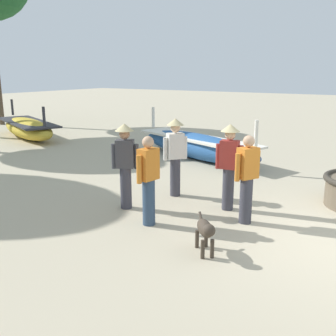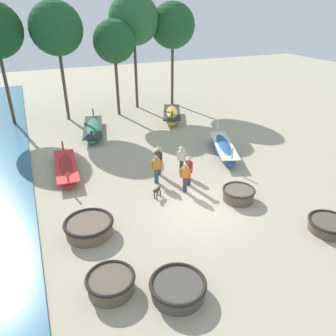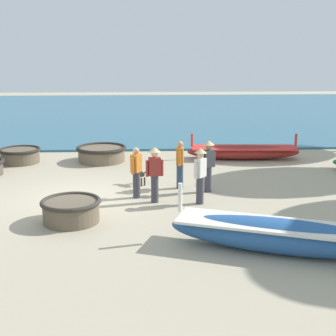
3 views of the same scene
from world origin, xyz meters
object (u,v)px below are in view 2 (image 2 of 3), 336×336
coracle_tilted (329,225)px  fisherman_by_coracle (182,158)px  long_boat_red_hull (66,168)px  long_boat_ochre_hull (223,148)px  long_boat_blue_hull (93,129)px  coracle_weathered (89,227)px  fisherman_hauling (185,177)px  coracle_front_right (178,288)px  fisherman_with_hat (189,168)px  dog (157,191)px  fisherman_standing_left (156,169)px  tree_center (56,29)px  tree_leftmost (173,26)px  coracle_front_left (111,283)px  coracle_beside_post (238,194)px  fisherman_standing_right (158,158)px  long_boat_white_hull (172,115)px  tree_right_mid (134,20)px  tree_tall_back (114,42)px

coracle_tilted → fisherman_by_coracle: fisherman_by_coracle is taller
long_boat_red_hull → fisherman_by_coracle: size_ratio=2.84×
long_boat_ochre_hull → long_boat_blue_hull: size_ratio=0.89×
long_boat_ochre_hull → long_boat_blue_hull: 9.61m
coracle_weathered → long_boat_blue_hull: (2.51, 11.54, -0.02)m
long_boat_ochre_hull → fisherman_hauling: bearing=-142.7°
coracle_front_right → fisherman_with_hat: bearing=61.0°
long_boat_ochre_hull → dog: long_boat_ochre_hull is taller
fisherman_standing_left → tree_center: tree_center is taller
coracle_front_right → fisherman_standing_left: bearing=74.0°
fisherman_standing_left → tree_center: size_ratio=0.18×
fisherman_hauling → tree_leftmost: size_ratio=0.18×
coracle_tilted → coracle_front_left: bearing=177.5°
coracle_beside_post → fisherman_by_coracle: bearing=110.7°
fisherman_with_hat → coracle_weathered: bearing=-159.8°
fisherman_standing_left → coracle_front_right: bearing=-106.0°
coracle_tilted → coracle_weathered: size_ratio=0.84×
fisherman_with_hat → fisherman_standing_left: (-1.45, 0.86, -0.12)m
fisherman_standing_right → coracle_weathered: bearing=-140.4°
coracle_weathered → fisherman_standing_left: bearing=35.4°
coracle_front_left → long_boat_white_hull: size_ratio=0.34×
long_boat_ochre_hull → tree_right_mid: (-1.68, 12.03, 6.89)m
coracle_beside_post → tree_right_mid: bearing=88.3°
coracle_beside_post → long_boat_ochre_hull: (2.18, 4.89, 0.07)m
tree_center → tree_leftmost: 9.68m
long_boat_red_hull → long_boat_white_hull: 11.11m
dog → tree_tall_back: tree_tall_back is taller
coracle_weathered → tree_center: size_ratio=0.23×
fisherman_by_coracle → tree_leftmost: size_ratio=0.19×
coracle_beside_post → tree_leftmost: 18.37m
dog → tree_right_mid: 17.16m
coracle_front_right → coracle_tilted: size_ratio=1.10×
fisherman_standing_right → dog: (-0.97, -2.21, -0.59)m
long_boat_red_hull → long_boat_white_hull: size_ratio=0.98×
coracle_beside_post → long_boat_red_hull: size_ratio=0.33×
long_boat_white_hull → fisherman_standing_right: size_ratio=2.90×
fisherman_hauling → fisherman_standing_right: size_ratio=0.94×
coracle_beside_post → long_boat_white_hull: size_ratio=0.32×
long_boat_white_hull → tree_right_mid: (-1.45, 4.53, 6.89)m
coracle_front_left → long_boat_blue_hull: 14.99m
long_boat_white_hull → fisherman_hauling: (-3.98, -10.70, 0.44)m
long_boat_blue_hull → coracle_beside_post: bearing=-68.8°
long_boat_ochre_hull → fisherman_by_coracle: bearing=-159.1°
coracle_tilted → tree_leftmost: (1.80, 20.22, 6.49)m
fisherman_with_hat → fisherman_standing_left: bearing=149.3°
coracle_front_left → tree_tall_back: 20.07m
coracle_tilted → dog: dog is taller
fisherman_hauling → fisherman_standing_left: size_ratio=1.00×
coracle_tilted → long_boat_white_hull: long_boat_white_hull is taller
long_boat_white_hull → fisherman_by_coracle: (-3.29, -8.84, 0.56)m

